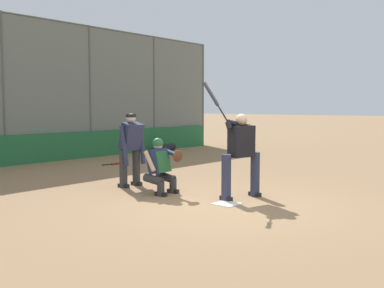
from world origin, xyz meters
TOP-DOWN VIEW (x-y plane):
  - ground_plane at (0.00, 0.00)m, footprint 160.00×160.00m
  - home_plate_marker at (0.00, 0.00)m, footprint 0.43×0.43m
  - backstop_fence at (0.00, -8.31)m, footprint 19.16×0.08m
  - padding_wall at (0.00, -8.21)m, footprint 18.70×0.18m
  - batter_at_plate at (-0.59, -0.10)m, footprint 0.92×0.87m
  - catcher_behind_plate at (0.08, -1.62)m, footprint 0.62×0.73m
  - umpire_home at (-0.08, -2.71)m, footprint 0.67×0.40m
  - spare_bat_by_padding at (-2.33, -5.93)m, footprint 0.81×0.12m
  - equipment_bag_dugout_side at (-6.30, -7.63)m, footprint 1.18×0.29m

SIDE VIEW (x-z plane):
  - ground_plane at x=0.00m, z-range 0.00..0.00m
  - home_plate_marker at x=0.00m, z-range 0.00..0.01m
  - spare_bat_by_padding at x=-2.33m, z-range 0.00..0.07m
  - equipment_bag_dugout_side at x=-6.30m, z-range 0.00..0.29m
  - padding_wall at x=0.00m, z-range 0.00..0.92m
  - catcher_behind_plate at x=0.08m, z-range 0.02..1.18m
  - umpire_home at x=-0.08m, z-range 0.06..1.70m
  - batter_at_plate at x=-0.59m, z-range -0.23..2.05m
  - backstop_fence at x=0.00m, z-range 0.09..4.72m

